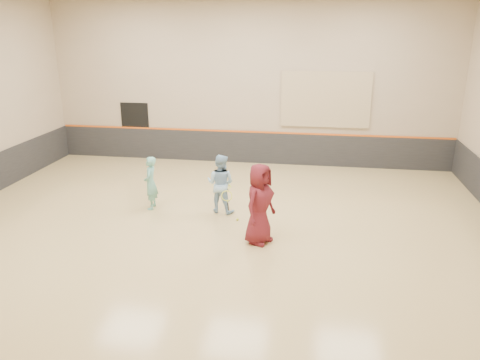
% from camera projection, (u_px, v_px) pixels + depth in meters
% --- Properties ---
extents(room, '(15.04, 12.04, 6.22)m').
position_uv_depth(room, '(217.00, 196.00, 12.23)').
color(room, tan).
rests_on(room, ground).
extents(wainscot_back, '(14.90, 0.04, 1.20)m').
position_uv_depth(wainscot_back, '(249.00, 148.00, 17.89)').
color(wainscot_back, '#232326').
rests_on(wainscot_back, floor).
extents(accent_stripe, '(14.90, 0.03, 0.06)m').
position_uv_depth(accent_stripe, '(249.00, 132.00, 17.69)').
color(accent_stripe, '#D85914').
rests_on(accent_stripe, wall_back).
extents(acoustic_panel, '(3.20, 0.08, 2.00)m').
position_uv_depth(acoustic_panel, '(326.00, 100.00, 16.86)').
color(acoustic_panel, tan).
rests_on(acoustic_panel, wall_back).
extents(doorway, '(1.10, 0.05, 2.20)m').
position_uv_depth(doorway, '(136.00, 131.00, 18.41)').
color(doorway, black).
rests_on(doorway, floor).
extents(girl, '(0.43, 0.60, 1.54)m').
position_uv_depth(girl, '(151.00, 183.00, 13.36)').
color(girl, '#66B1A3').
rests_on(girl, floor).
extents(instructor, '(0.93, 0.79, 1.68)m').
position_uv_depth(instructor, '(221.00, 183.00, 13.11)').
color(instructor, '#92BEE3').
rests_on(instructor, floor).
extents(young_man, '(1.00, 1.16, 2.00)m').
position_uv_depth(young_man, '(260.00, 204.00, 11.19)').
color(young_man, '#56141C').
rests_on(young_man, floor).
extents(held_racket, '(0.44, 0.44, 0.57)m').
position_uv_depth(held_racket, '(227.00, 196.00, 12.74)').
color(held_racket, yellow).
rests_on(held_racket, instructor).
extents(spare_racket, '(0.75, 0.75, 0.10)m').
position_uv_depth(spare_racket, '(226.00, 186.00, 15.35)').
color(spare_racket, '#BBD32E').
rests_on(spare_racket, floor).
extents(ball_under_racket, '(0.07, 0.07, 0.07)m').
position_uv_depth(ball_under_racket, '(237.00, 219.00, 12.73)').
color(ball_under_racket, gold).
rests_on(ball_under_racket, floor).
extents(ball_in_hand, '(0.07, 0.07, 0.07)m').
position_uv_depth(ball_in_hand, '(264.00, 200.00, 10.90)').
color(ball_in_hand, '#C9D431').
rests_on(ball_in_hand, young_man).
extents(ball_beside_spare, '(0.07, 0.07, 0.07)m').
position_uv_depth(ball_beside_spare, '(250.00, 210.00, 13.39)').
color(ball_beside_spare, '#AFCB2F').
rests_on(ball_beside_spare, floor).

